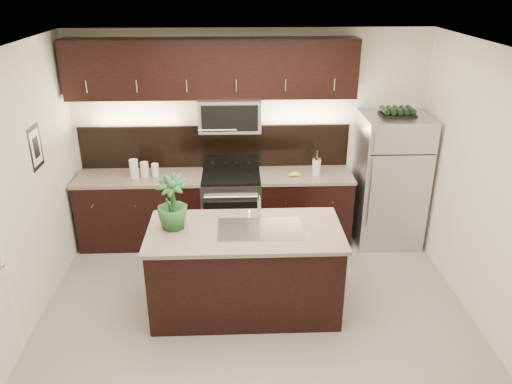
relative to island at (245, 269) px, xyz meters
The scene contains 12 objects.
ground 0.52m from the island, 63.13° to the right, with size 4.50×4.50×0.00m, color gray.
room_walls 1.25m from the island, 92.33° to the right, with size 4.52×4.02×2.71m.
counter_run 1.53m from the island, 103.37° to the left, with size 3.51×0.65×0.94m.
upper_fixtures 2.36m from the island, 101.33° to the left, with size 3.49×0.40×1.66m.
island is the anchor object (origin of this frame).
sink_faucet 0.51m from the island, ahead, with size 0.84×0.50×0.28m.
refrigerator 2.40m from the island, 37.16° to the left, with size 0.82×0.74×1.70m, color #B2B2B7.
wine_rack 2.69m from the island, 37.16° to the left, with size 0.42×0.26×0.10m.
plant 1.04m from the island, behind, with size 0.31×0.31×0.56m, color #205123.
canisters 2.00m from the island, 130.94° to the left, with size 0.35×0.12×0.24m.
french_press 1.81m from the island, 57.05° to the left, with size 0.11×0.11×0.32m.
bananas 1.61m from the island, 66.92° to the left, with size 0.16×0.13×0.05m, color yellow.
Camera 1 is at (-0.17, -4.21, 3.30)m, focal length 35.00 mm.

